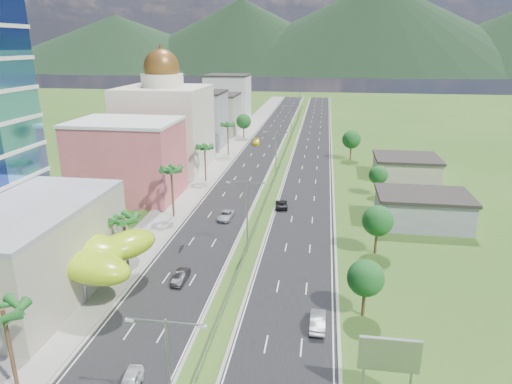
% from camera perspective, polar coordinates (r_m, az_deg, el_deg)
% --- Properties ---
extents(ground, '(500.00, 500.00, 0.00)m').
position_cam_1_polar(ground, '(60.74, -2.68, -11.34)').
color(ground, '#2D5119').
rests_on(ground, ground).
extents(road_left, '(11.00, 260.00, 0.04)m').
position_cam_1_polar(road_left, '(146.08, 1.23, 6.28)').
color(road_left, black).
rests_on(road_left, ground).
extents(road_right, '(11.00, 260.00, 0.04)m').
position_cam_1_polar(road_right, '(144.99, 7.15, 6.06)').
color(road_right, black).
rests_on(road_right, ground).
extents(sidewalk_left, '(7.00, 260.00, 0.12)m').
position_cam_1_polar(sidewalk_left, '(147.55, -2.45, 6.40)').
color(sidewalk_left, gray).
rests_on(sidewalk_left, ground).
extents(median_guardrail, '(0.10, 216.06, 0.76)m').
position_cam_1_polar(median_guardrail, '(127.69, 3.55, 4.80)').
color(median_guardrail, gray).
rests_on(median_guardrail, ground).
extents(streetlight_median_a, '(6.04, 0.25, 11.00)m').
position_cam_1_polar(streetlight_median_a, '(36.94, -10.84, -20.90)').
color(streetlight_median_a, gray).
rests_on(streetlight_median_a, ground).
extents(streetlight_median_b, '(6.04, 0.25, 11.00)m').
position_cam_1_polar(streetlight_median_b, '(66.86, -1.12, -2.11)').
color(streetlight_median_b, gray).
rests_on(streetlight_median_b, ground).
extents(streetlight_median_c, '(6.04, 0.25, 11.00)m').
position_cam_1_polar(streetlight_median_c, '(104.98, 2.53, 5.35)').
color(streetlight_median_c, gray).
rests_on(streetlight_median_c, ground).
extents(streetlight_median_d, '(6.04, 0.25, 11.00)m').
position_cam_1_polar(streetlight_median_d, '(149.04, 4.39, 9.10)').
color(streetlight_median_d, gray).
rests_on(streetlight_median_d, ground).
extents(streetlight_median_e, '(6.04, 0.25, 11.00)m').
position_cam_1_polar(streetlight_median_e, '(193.54, 5.42, 11.13)').
color(streetlight_median_e, gray).
rests_on(streetlight_median_e, ground).
extents(lime_canopy, '(18.00, 15.00, 7.40)m').
position_cam_1_polar(lime_canopy, '(61.97, -22.11, -6.95)').
color(lime_canopy, '#9AC713').
rests_on(lime_canopy, ground).
extents(pink_shophouse, '(20.00, 15.00, 15.00)m').
position_cam_1_polar(pink_shophouse, '(94.97, -15.76, 3.79)').
color(pink_shophouse, '#CB535C').
rests_on(pink_shophouse, ground).
extents(domed_building, '(20.00, 20.00, 28.70)m').
position_cam_1_polar(domed_building, '(115.11, -11.32, 8.48)').
color(domed_building, beige).
rests_on(domed_building, ground).
extents(midrise_grey, '(16.00, 15.00, 16.00)m').
position_cam_1_polar(midrise_grey, '(138.84, -7.39, 8.87)').
color(midrise_grey, gray).
rests_on(midrise_grey, ground).
extents(midrise_beige, '(16.00, 15.00, 13.00)m').
position_cam_1_polar(midrise_beige, '(160.10, -5.23, 9.60)').
color(midrise_beige, '#ABA28C').
rests_on(midrise_beige, ground).
extents(midrise_white, '(16.00, 15.00, 18.00)m').
position_cam_1_polar(midrise_white, '(182.01, -3.53, 11.45)').
color(midrise_white, silver).
rests_on(midrise_white, ground).
extents(billboard, '(5.20, 0.35, 6.20)m').
position_cam_1_polar(billboard, '(42.79, 16.32, -19.13)').
color(billboard, gray).
rests_on(billboard, ground).
extents(shed_near, '(15.00, 10.00, 5.00)m').
position_cam_1_polar(shed_near, '(83.41, 20.07, -2.19)').
color(shed_near, gray).
rests_on(shed_near, ground).
extents(shed_far, '(14.00, 12.00, 4.40)m').
position_cam_1_polar(shed_far, '(112.07, 18.24, 2.87)').
color(shed_far, '#ABA28C').
rests_on(shed_far, ground).
extents(palm_tree_a, '(3.60, 3.60, 9.10)m').
position_cam_1_polar(palm_tree_a, '(45.23, -29.04, -13.21)').
color(palm_tree_a, '#47301C').
rests_on(palm_tree_a, ground).
extents(palm_tree_b, '(3.60, 3.60, 8.10)m').
position_cam_1_polar(palm_tree_b, '(64.02, -16.19, -3.49)').
color(palm_tree_b, '#47301C').
rests_on(palm_tree_b, ground).
extents(palm_tree_c, '(3.60, 3.60, 9.60)m').
position_cam_1_polar(palm_tree_c, '(81.18, -10.56, 2.54)').
color(palm_tree_c, '#47301C').
rests_on(palm_tree_c, ground).
extents(palm_tree_d, '(3.60, 3.60, 8.60)m').
position_cam_1_polar(palm_tree_d, '(102.76, -6.43, 5.43)').
color(palm_tree_d, '#47301C').
rests_on(palm_tree_d, ground).
extents(palm_tree_e, '(3.60, 3.60, 9.40)m').
position_cam_1_polar(palm_tree_e, '(126.47, -3.55, 8.23)').
color(palm_tree_e, '#47301C').
rests_on(palm_tree_e, ground).
extents(leafy_tree_lfar, '(4.90, 4.90, 8.05)m').
position_cam_1_polar(leafy_tree_lfar, '(151.12, -1.56, 8.82)').
color(leafy_tree_lfar, '#47301C').
rests_on(leafy_tree_lfar, ground).
extents(leafy_tree_ra, '(4.20, 4.20, 6.90)m').
position_cam_1_polar(leafy_tree_ra, '(53.40, 13.54, -10.42)').
color(leafy_tree_ra, '#47301C').
rests_on(leafy_tree_ra, ground).
extents(leafy_tree_rb, '(4.55, 4.55, 7.47)m').
position_cam_1_polar(leafy_tree_rb, '(68.96, 14.97, -3.50)').
color(leafy_tree_rb, '#47301C').
rests_on(leafy_tree_rb, ground).
extents(leafy_tree_rc, '(3.85, 3.85, 6.33)m').
position_cam_1_polar(leafy_tree_rc, '(96.00, 15.04, 2.07)').
color(leafy_tree_rc, '#47301C').
rests_on(leafy_tree_rc, ground).
extents(leafy_tree_rd, '(4.90, 4.90, 8.05)m').
position_cam_1_polar(leafy_tree_rd, '(124.47, 11.84, 6.45)').
color(leafy_tree_rd, '#47301C').
rests_on(leafy_tree_rd, ground).
extents(mountain_ridge, '(860.00, 140.00, 90.00)m').
position_cam_1_polar(mountain_ridge, '(505.18, 14.56, 14.10)').
color(mountain_ridge, black).
rests_on(mountain_ridge, ground).
extents(car_white_near_left, '(2.32, 4.54, 1.48)m').
position_cam_1_polar(car_white_near_left, '(45.78, -15.49, -22.03)').
color(car_white_near_left, silver).
rests_on(car_white_near_left, road_left).
extents(car_dark_left, '(1.52, 4.25, 1.40)m').
position_cam_1_polar(car_dark_left, '(61.50, -9.39, -10.40)').
color(car_dark_left, black).
rests_on(car_dark_left, road_left).
extents(car_silver_mid_left, '(2.59, 5.07, 1.37)m').
position_cam_1_polar(car_silver_mid_left, '(81.31, -3.81, -2.93)').
color(car_silver_mid_left, '#A9ACB1').
rests_on(car_silver_mid_left, road_left).
extents(car_yellow_far_left, '(2.44, 5.46, 1.56)m').
position_cam_1_polar(car_yellow_far_left, '(142.13, 0.06, 6.28)').
color(car_yellow_far_left, yellow).
rests_on(car_yellow_far_left, road_left).
extents(car_silver_right, '(1.69, 4.75, 1.56)m').
position_cam_1_polar(car_silver_right, '(52.42, 7.73, -15.67)').
color(car_silver_right, '#A9ACB1').
rests_on(car_silver_right, road_right).
extents(car_dark_far_right, '(2.77, 5.05, 1.34)m').
position_cam_1_polar(car_dark_far_right, '(86.96, 3.19, -1.52)').
color(car_dark_far_right, black).
rests_on(car_dark_far_right, road_right).
extents(motorcycle, '(0.69, 2.07, 1.31)m').
position_cam_1_polar(motorcycle, '(70.12, -9.31, -6.72)').
color(motorcycle, black).
rests_on(motorcycle, road_left).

